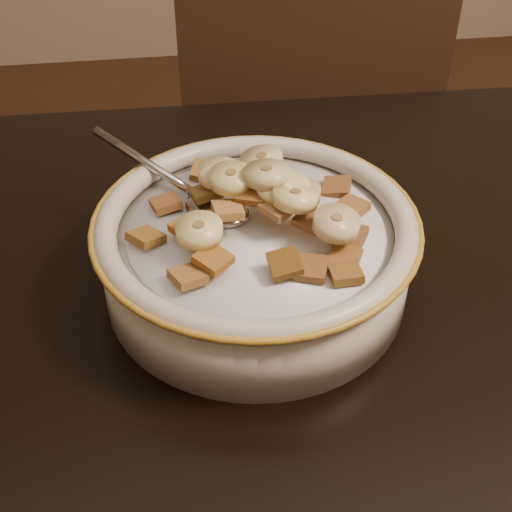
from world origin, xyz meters
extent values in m
cube|color=black|center=(-0.02, 0.55, 0.44)|extent=(0.42, 0.42, 0.88)
cylinder|color=beige|center=(-0.19, 0.17, 0.78)|extent=(0.22, 0.22, 0.05)
cylinder|color=silver|center=(-0.19, 0.17, 0.80)|extent=(0.18, 0.18, 0.00)
ellipsoid|color=#A7A7A7|center=(-0.21, 0.19, 0.81)|extent=(0.06, 0.07, 0.01)
cube|color=brown|center=(-0.16, 0.21, 0.81)|extent=(0.03, 0.03, 0.01)
cube|color=brown|center=(-0.20, 0.24, 0.81)|extent=(0.03, 0.03, 0.01)
cube|color=#995E1B|center=(-0.23, 0.16, 0.81)|extent=(0.03, 0.03, 0.01)
cube|color=brown|center=(-0.16, 0.11, 0.81)|extent=(0.03, 0.03, 0.01)
cube|color=brown|center=(-0.12, 0.15, 0.81)|extent=(0.03, 0.03, 0.01)
cube|color=brown|center=(-0.25, 0.20, 0.81)|extent=(0.03, 0.03, 0.01)
cube|color=#905E1C|center=(-0.22, 0.24, 0.81)|extent=(0.03, 0.03, 0.01)
cube|color=olive|center=(-0.12, 0.18, 0.81)|extent=(0.03, 0.03, 0.01)
cube|color=brown|center=(-0.14, 0.11, 0.81)|extent=(0.02, 0.02, 0.01)
cube|color=brown|center=(-0.22, 0.20, 0.82)|extent=(0.02, 0.03, 0.01)
cube|color=brown|center=(-0.26, 0.16, 0.81)|extent=(0.03, 0.03, 0.01)
cube|color=#975D31|center=(-0.15, 0.15, 0.82)|extent=(0.03, 0.03, 0.01)
cube|color=brown|center=(-0.19, 0.18, 0.83)|extent=(0.03, 0.03, 0.01)
cube|color=brown|center=(-0.13, 0.12, 0.81)|extent=(0.03, 0.03, 0.01)
cube|color=#9B682E|center=(-0.21, 0.16, 0.82)|extent=(0.02, 0.02, 0.01)
cube|color=brown|center=(-0.15, 0.19, 0.82)|extent=(0.03, 0.03, 0.01)
cube|color=brown|center=(-0.17, 0.12, 0.81)|extent=(0.02, 0.02, 0.01)
cube|color=brown|center=(-0.12, 0.20, 0.81)|extent=(0.03, 0.03, 0.01)
cube|color=olive|center=(-0.17, 0.16, 0.83)|extent=(0.03, 0.03, 0.01)
cube|color=#955F1D|center=(-0.22, 0.12, 0.82)|extent=(0.03, 0.03, 0.01)
cube|color=brown|center=(-0.24, 0.12, 0.81)|extent=(0.03, 0.03, 0.01)
cube|color=brown|center=(-0.18, 0.19, 0.82)|extent=(0.02, 0.02, 0.01)
cylinder|color=tan|center=(-0.16, 0.17, 0.83)|extent=(0.04, 0.04, 0.01)
cylinder|color=#E2C883|center=(-0.16, 0.16, 0.83)|extent=(0.04, 0.04, 0.02)
cylinder|color=tan|center=(-0.18, 0.18, 0.84)|extent=(0.04, 0.04, 0.01)
cylinder|color=#FEE18B|center=(-0.17, 0.17, 0.83)|extent=(0.04, 0.04, 0.02)
cylinder|color=#FFDF87|center=(-0.21, 0.20, 0.83)|extent=(0.04, 0.04, 0.01)
cylinder|color=#CEB77F|center=(-0.14, 0.14, 0.83)|extent=(0.04, 0.04, 0.01)
cylinder|color=#DFD389|center=(-0.16, 0.17, 0.83)|extent=(0.04, 0.04, 0.01)
cylinder|color=#CAC083|center=(-0.20, 0.19, 0.83)|extent=(0.04, 0.04, 0.01)
cylinder|color=#D9C587|center=(-0.18, 0.21, 0.83)|extent=(0.04, 0.04, 0.02)
cylinder|color=#DEBD72|center=(-0.23, 0.14, 0.82)|extent=(0.04, 0.04, 0.01)
camera|label=1|loc=(-0.24, -0.22, 1.11)|focal=50.00mm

